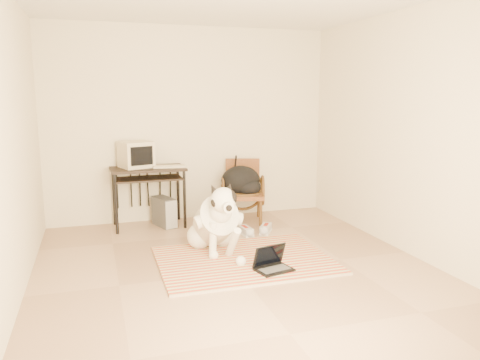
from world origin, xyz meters
name	(u,v)px	position (x,y,z in m)	size (l,w,h in m)	color
floor	(238,272)	(0.00, 0.00, 0.00)	(4.50, 4.50, 0.00)	tan
wall_back	(191,125)	(0.00, 2.25, 1.35)	(4.50, 4.50, 0.00)	beige
wall_front	(369,178)	(0.00, -2.25, 1.35)	(4.50, 4.50, 0.00)	beige
wall_left	(10,146)	(-2.00, 0.00, 1.35)	(4.50, 4.50, 0.00)	beige
wall_right	(413,134)	(2.00, 0.00, 1.35)	(4.50, 4.50, 0.00)	beige
rug	(244,260)	(0.16, 0.28, 0.01)	(1.84, 1.42, 0.02)	red
dog	(216,223)	(-0.06, 0.65, 0.35)	(0.58, 1.20, 0.87)	white
laptop	(272,264)	(0.33, -0.10, 0.08)	(0.41, 0.33, 0.25)	black
computer_desk	(148,176)	(-0.65, 1.94, 0.70)	(0.98, 0.55, 0.81)	black
crt_monitor	(136,154)	(-0.79, 2.02, 0.98)	(0.48, 0.47, 0.35)	beige
desk_keyboard	(169,166)	(-0.37, 1.88, 0.82)	(0.42, 0.16, 0.03)	beige
pc_tower	(164,212)	(-0.46, 1.90, 0.20)	(0.30, 0.46, 0.39)	#48484A
rattan_chair	(243,191)	(0.65, 1.86, 0.43)	(0.70, 0.68, 0.86)	brown
backpack	(242,181)	(0.62, 1.79, 0.58)	(0.54, 0.49, 0.40)	black
sneaker_left	(246,231)	(0.47, 1.20, 0.04)	(0.15, 0.30, 0.10)	silver
sneaker_right	(266,229)	(0.75, 1.20, 0.05)	(0.25, 0.31, 0.10)	silver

